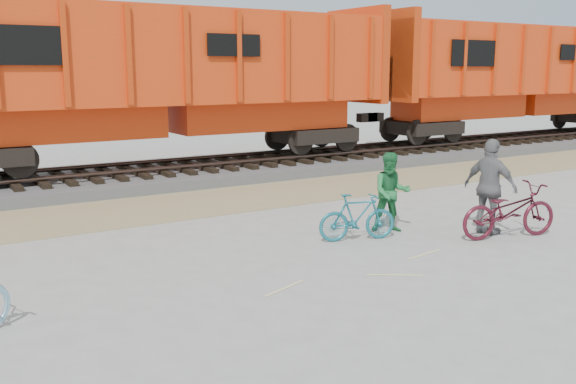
% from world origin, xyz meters
% --- Properties ---
extents(ground, '(120.00, 120.00, 0.00)m').
position_xyz_m(ground, '(0.00, 0.00, 0.00)').
color(ground, '#9E9E99').
rests_on(ground, ground).
extents(gravel_strip, '(120.00, 3.00, 0.02)m').
position_xyz_m(gravel_strip, '(0.00, 5.50, 0.01)').
color(gravel_strip, tan).
rests_on(gravel_strip, ground).
extents(ballast_bed, '(120.00, 4.00, 0.30)m').
position_xyz_m(ballast_bed, '(0.00, 9.00, 0.15)').
color(ballast_bed, slate).
rests_on(ballast_bed, ground).
extents(track, '(120.00, 2.60, 0.24)m').
position_xyz_m(track, '(0.00, 9.00, 0.47)').
color(track, black).
rests_on(track, ballast_bed).
extents(hopper_car_center, '(14.00, 3.13, 4.65)m').
position_xyz_m(hopper_car_center, '(1.05, 9.00, 3.01)').
color(hopper_car_center, black).
rests_on(hopper_car_center, track).
extents(hopper_car_right, '(14.00, 3.13, 4.65)m').
position_xyz_m(hopper_car_right, '(16.05, 9.00, 3.01)').
color(hopper_car_right, black).
rests_on(hopper_car_right, track).
extents(bicycle_teal, '(1.57, 0.86, 0.91)m').
position_xyz_m(bicycle_teal, '(1.59, 0.78, 0.46)').
color(bicycle_teal, '#1A6979').
rests_on(bicycle_teal, ground).
extents(bicycle_maroon, '(2.14, 1.19, 1.07)m').
position_xyz_m(bicycle_maroon, '(4.18, -0.60, 0.53)').
color(bicycle_maroon, '#4B1320').
rests_on(bicycle_maroon, ground).
extents(person_man, '(0.97, 0.91, 1.59)m').
position_xyz_m(person_man, '(2.59, 0.98, 0.79)').
color(person_man, '#1F6B36').
rests_on(person_man, ground).
extents(person_woman, '(0.67, 1.18, 1.89)m').
position_xyz_m(person_woman, '(4.08, -0.20, 0.94)').
color(person_woman, slate).
rests_on(person_woman, ground).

